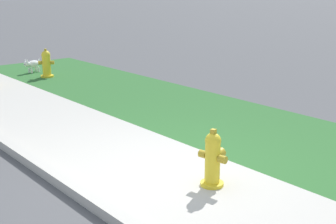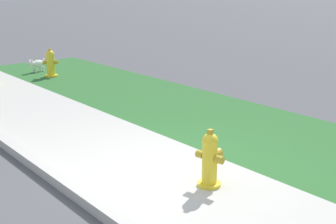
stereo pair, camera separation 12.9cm
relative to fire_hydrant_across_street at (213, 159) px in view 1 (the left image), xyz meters
name	(u,v)px [view 1 (the left image)]	position (x,y,z in m)	size (l,w,h in m)	color
ground_plane	(157,174)	(-0.70, -0.27, -0.33)	(120.00, 120.00, 0.00)	#515154
sidewalk_pavement	(157,173)	(-0.70, -0.27, -0.33)	(18.00, 1.98, 0.01)	#BCB7AD
grass_verge	(274,135)	(-0.70, 2.06, -0.33)	(18.00, 2.68, 0.01)	#2D662D
street_curb	(81,193)	(-0.70, -1.34, -0.27)	(18.00, 0.16, 0.12)	#BCB7AD
fire_hydrant_across_street	(213,159)	(0.00, 0.00, 0.00)	(0.37, 0.33, 0.69)	yellow
fire_hydrant_mid_block	(46,64)	(-7.26, 1.47, 0.01)	(0.36, 0.37, 0.71)	yellow
small_white_dog	(32,64)	(-8.07, 1.45, -0.11)	(0.28, 0.51, 0.39)	white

